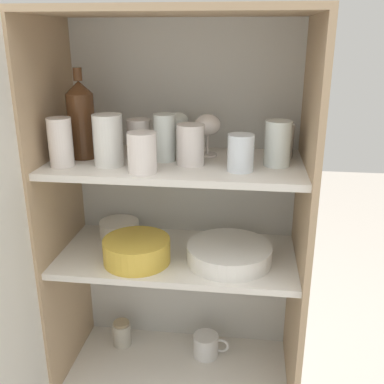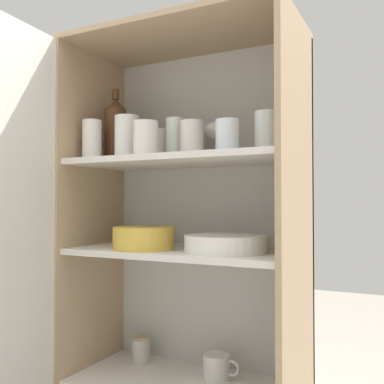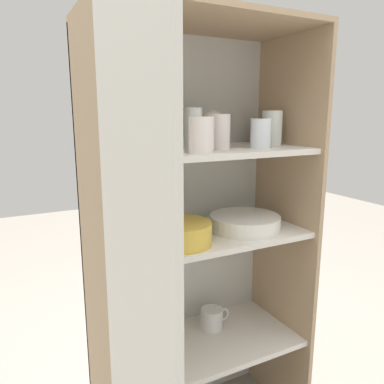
{
  "view_description": "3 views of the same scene",
  "coord_description": "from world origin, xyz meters",
  "px_view_note": "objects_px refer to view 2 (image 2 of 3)",
  "views": [
    {
      "loc": [
        0.21,
        -1.08,
        1.48
      ],
      "look_at": [
        0.05,
        0.17,
        1.04
      ],
      "focal_mm": 42.0,
      "sensor_mm": 36.0,
      "label": 1
    },
    {
      "loc": [
        0.7,
        -1.14,
        0.98
      ],
      "look_at": [
        0.01,
        0.22,
        1.01
      ],
      "focal_mm": 42.0,
      "sensor_mm": 36.0,
      "label": 2
    },
    {
      "loc": [
        -0.61,
        -0.94,
        1.25
      ],
      "look_at": [
        -0.05,
        0.16,
        0.98
      ],
      "focal_mm": 35.0,
      "sensor_mm": 36.0,
      "label": 3
    }
  ],
  "objects_px": {
    "coffee_mug_primary": "(217,367)",
    "plate_stack_white": "(226,244)",
    "mixing_bowl_large": "(144,237)",
    "serving_bowl_small": "(145,235)",
    "storage_jar": "(141,349)",
    "wine_bottle": "(115,130)"
  },
  "relations": [
    {
      "from": "plate_stack_white",
      "to": "mixing_bowl_large",
      "type": "bearing_deg",
      "value": -172.77
    },
    {
      "from": "storage_jar",
      "to": "mixing_bowl_large",
      "type": "bearing_deg",
      "value": -54.33
    },
    {
      "from": "plate_stack_white",
      "to": "coffee_mug_primary",
      "type": "relative_size",
      "value": 2.03
    },
    {
      "from": "serving_bowl_small",
      "to": "coffee_mug_primary",
      "type": "height_order",
      "value": "serving_bowl_small"
    },
    {
      "from": "mixing_bowl_large",
      "to": "coffee_mug_primary",
      "type": "relative_size",
      "value": 1.6
    },
    {
      "from": "plate_stack_white",
      "to": "mixing_bowl_large",
      "type": "relative_size",
      "value": 1.27
    },
    {
      "from": "coffee_mug_primary",
      "to": "serving_bowl_small",
      "type": "bearing_deg",
      "value": 175.12
    },
    {
      "from": "mixing_bowl_large",
      "to": "serving_bowl_small",
      "type": "distance_m",
      "value": 0.19
    },
    {
      "from": "mixing_bowl_large",
      "to": "serving_bowl_small",
      "type": "xyz_separation_m",
      "value": [
        -0.1,
        0.16,
        -0.01
      ]
    },
    {
      "from": "serving_bowl_small",
      "to": "storage_jar",
      "type": "distance_m",
      "value": 0.42
    },
    {
      "from": "wine_bottle",
      "to": "mixing_bowl_large",
      "type": "height_order",
      "value": "wine_bottle"
    },
    {
      "from": "serving_bowl_small",
      "to": "mixing_bowl_large",
      "type": "bearing_deg",
      "value": -58.27
    },
    {
      "from": "coffee_mug_primary",
      "to": "plate_stack_white",
      "type": "bearing_deg",
      "value": -53.92
    },
    {
      "from": "plate_stack_white",
      "to": "coffee_mug_primary",
      "type": "distance_m",
      "value": 0.44
    },
    {
      "from": "wine_bottle",
      "to": "plate_stack_white",
      "type": "distance_m",
      "value": 0.6
    },
    {
      "from": "serving_bowl_small",
      "to": "wine_bottle",
      "type": "bearing_deg",
      "value": -126.64
    },
    {
      "from": "coffee_mug_primary",
      "to": "mixing_bowl_large",
      "type": "bearing_deg",
      "value": -145.85
    },
    {
      "from": "mixing_bowl_large",
      "to": "storage_jar",
      "type": "distance_m",
      "value": 0.47
    },
    {
      "from": "plate_stack_white",
      "to": "storage_jar",
      "type": "height_order",
      "value": "plate_stack_white"
    },
    {
      "from": "wine_bottle",
      "to": "coffee_mug_primary",
      "type": "height_order",
      "value": "wine_bottle"
    },
    {
      "from": "plate_stack_white",
      "to": "serving_bowl_small",
      "type": "xyz_separation_m",
      "value": [
        -0.38,
        0.13,
        0.0
      ]
    },
    {
      "from": "storage_jar",
      "to": "serving_bowl_small",
      "type": "bearing_deg",
      "value": 22.58
    }
  ]
}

